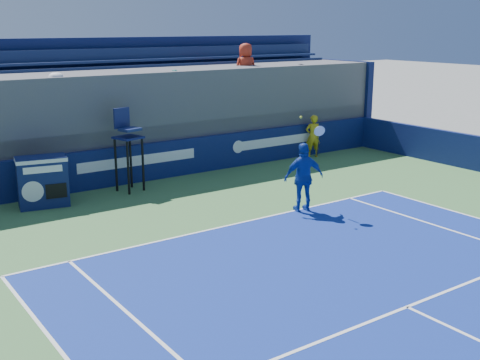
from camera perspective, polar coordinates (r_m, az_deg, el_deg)
ball_person at (r=22.67m, az=6.93°, el=4.16°), size 0.68×0.57×1.58m
back_hoarding at (r=19.16m, az=-9.69°, el=1.54°), size 20.40×0.21×1.20m
match_clock at (r=17.14m, az=-18.23°, el=-0.03°), size 1.44×0.96×1.40m
umpire_chair at (r=17.99m, az=-10.60°, el=3.68°), size 0.85×0.85×2.48m
tennis_player at (r=15.90m, az=6.07°, el=0.26°), size 1.17×0.77×2.57m
stadium_seating at (r=20.77m, az=-12.32°, el=5.89°), size 21.00×4.05×4.40m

